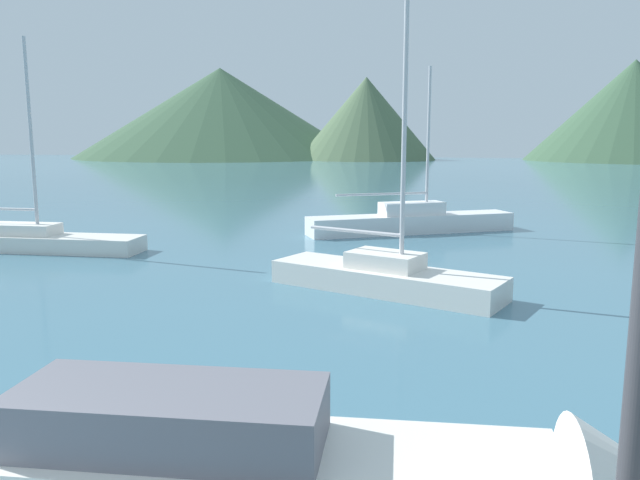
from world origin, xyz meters
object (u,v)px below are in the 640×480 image
object	(u,v)px
sailboat_middle	(412,221)
sailboat_outer	(385,274)
motorboat_near	(297,468)
sailboat_inner	(22,239)

from	to	relation	value
sailboat_middle	sailboat_outer	distance (m)	10.32
motorboat_near	sailboat_middle	distance (m)	19.97
sailboat_middle	sailboat_outer	size ratio (longest dim) A/B	0.86
sailboat_outer	sailboat_inner	bearing A→B (deg)	-172.06
sailboat_inner	sailboat_middle	bearing A→B (deg)	25.17
sailboat_middle	sailboat_inner	bearing A→B (deg)	179.51
sailboat_inner	sailboat_outer	bearing A→B (deg)	-16.74
motorboat_near	sailboat_inner	xyz separation A→B (m)	(-13.42, 12.80, 0.01)
sailboat_inner	sailboat_outer	world-z (taller)	sailboat_outer
sailboat_inner	sailboat_outer	xyz separation A→B (m)	(13.26, -3.15, 0.08)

